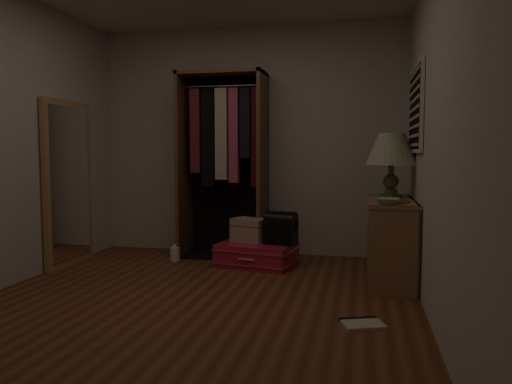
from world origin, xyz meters
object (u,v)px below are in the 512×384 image
pink_suitcase (257,254)px  open_wardrobe (225,150)px  console_bookshelf (390,238)px  black_bag (281,227)px  table_lamp (392,151)px  train_case (250,230)px  floor_mirror (68,183)px  white_jug (175,254)px

pink_suitcase → open_wardrobe: bearing=147.9°
console_bookshelf → black_bag: console_bookshelf is taller
black_bag → table_lamp: bearing=3.2°
pink_suitcase → train_case: train_case is taller
console_bookshelf → open_wardrobe: (-1.77, 0.73, 0.80)m
floor_mirror → train_case: floor_mirror is taller
train_case → console_bookshelf: bearing=3.7°
open_wardrobe → train_case: size_ratio=4.83×
console_bookshelf → white_jug: 2.27m
pink_suitcase → table_lamp: table_lamp is taller
white_jug → console_bookshelf: bearing=-9.0°
console_bookshelf → table_lamp: (0.01, 0.15, 0.79)m
pink_suitcase → black_bag: black_bag is taller
floor_mirror → pink_suitcase: size_ratio=1.98×
table_lamp → train_case: bearing=169.8°
train_case → table_lamp: (1.41, -0.25, 0.83)m
open_wardrobe → white_jug: size_ratio=11.42×
console_bookshelf → black_bag: size_ratio=3.23×
console_bookshelf → open_wardrobe: size_ratio=0.55×
black_bag → white_jug: 1.21m
console_bookshelf → pink_suitcase: 1.38m
floor_mirror → black_bag: floor_mirror is taller
open_wardrobe → black_bag: size_ratio=5.91×
open_wardrobe → table_lamp: (1.77, -0.59, -0.01)m
white_jug → open_wardrobe: bearing=39.9°
black_bag → train_case: bearing=-179.2°
open_wardrobe → train_case: open_wardrobe is taller
train_case → black_bag: (0.34, -0.07, 0.05)m
floor_mirror → pink_suitcase: floor_mirror is taller
black_bag → white_jug: bearing=-168.4°
console_bookshelf → floor_mirror: 3.27m
table_lamp → white_jug: table_lamp is taller
table_lamp → white_jug: bearing=174.8°
open_wardrobe → black_bag: (0.71, -0.41, -0.78)m
open_wardrobe → table_lamp: size_ratio=3.27×
train_case → white_jug: 0.87m
floor_mirror → pink_suitcase: (1.92, 0.36, -0.73)m
pink_suitcase → black_bag: size_ratio=2.47×
open_wardrobe → pink_suitcase: size_ratio=2.39×
floor_mirror → table_lamp: size_ratio=2.71×
console_bookshelf → table_lamp: bearing=87.7°
console_bookshelf → pink_suitcase: size_ratio=1.30×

